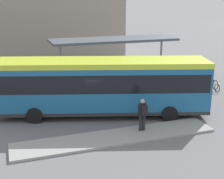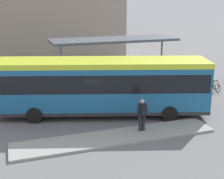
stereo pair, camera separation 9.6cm
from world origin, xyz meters
TOP-DOWN VIEW (x-y plane):
  - ground_plane at (0.00, 0.00)m, footprint 120.00×120.00m
  - curb_island at (-0.33, -3.44)m, footprint 10.30×1.80m
  - city_bus at (0.01, -0.00)m, footprint 12.47×6.05m
  - pedestrian_waiting at (1.16, -3.25)m, footprint 0.42×0.43m
  - bicycle_yellow at (9.43, 2.03)m, footprint 0.48×1.53m
  - bicycle_black at (9.71, 2.73)m, footprint 0.48×1.78m
  - bicycle_red at (9.88, 3.42)m, footprint 0.48×1.59m
  - bicycle_white at (9.68, 4.12)m, footprint 0.48×1.72m
  - station_shelter at (2.55, 5.25)m, footprint 9.47×3.02m

SIDE VIEW (x-z plane):
  - ground_plane at x=0.00m, z-range 0.00..0.00m
  - curb_island at x=-0.33m, z-range 0.00..0.12m
  - bicycle_yellow at x=9.43m, z-range 0.00..0.66m
  - bicycle_red at x=9.88m, z-range 0.00..0.69m
  - bicycle_white at x=9.68m, z-range 0.00..0.75m
  - bicycle_black at x=9.71m, z-range 0.00..0.77m
  - pedestrian_waiting at x=1.16m, z-range 0.25..1.95m
  - city_bus at x=0.01m, z-range 0.28..3.60m
  - station_shelter at x=2.55m, z-range 1.75..5.57m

